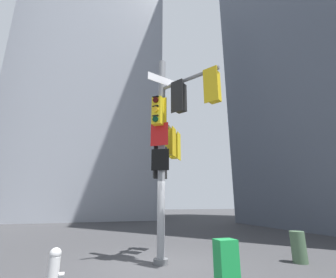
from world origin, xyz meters
TOP-DOWN VIEW (x-y plane):
  - ground at (0.00, 0.00)m, footprint 120.00×120.00m
  - building_mid_block at (-3.67, 25.99)m, footprint 17.05×17.05m
  - signal_pole_assembly at (0.31, -0.04)m, footprint 2.12×3.62m
  - fire_hydrant at (-2.76, -1.90)m, footprint 0.33×0.23m
  - newspaper_box at (0.72, -2.67)m, footprint 0.45×0.36m
  - trash_bin at (4.21, -1.14)m, footprint 0.44×0.44m

SIDE VIEW (x-z plane):
  - ground at x=0.00m, z-range 0.00..0.00m
  - trash_bin at x=4.21m, z-range 0.00..0.93m
  - fire_hydrant at x=-2.76m, z-range 0.02..0.94m
  - newspaper_box at x=0.72m, z-range 0.00..1.04m
  - signal_pole_assembly at x=0.31m, z-range 0.61..7.65m
  - building_mid_block at x=-3.67m, z-range 0.00..41.17m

